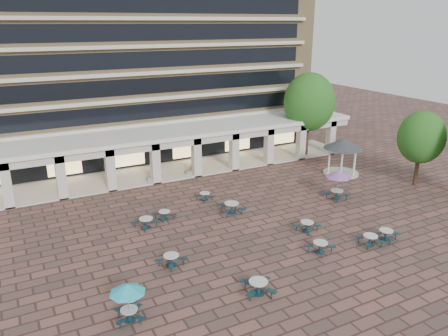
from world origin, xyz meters
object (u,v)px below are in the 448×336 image
Objects in this scene: picnic_table_1 at (258,286)px; picnic_table_3 at (386,234)px; planter_left at (154,176)px; gazebo at (343,148)px; picnic_table_2 at (320,246)px; planter_right at (192,171)px.

picnic_table_3 is at bearing 23.54° from picnic_table_1.
planter_left is (0.76, 20.28, -0.01)m from picnic_table_1.
picnic_table_1 is 22.90m from gazebo.
picnic_table_2 is 0.98× the size of picnic_table_3.
planter_right reaches higher than picnic_table_3.
planter_right reaches higher than picnic_table_1.
planter_right is at bearing 93.31° from picnic_table_1.
planter_left is at bearing 98.00° from picnic_table_3.
picnic_table_3 is at bearing -70.59° from planter_right.
picnic_table_1 is at bearing -143.02° from gazebo.
picnic_table_2 reaches higher than picnic_table_3.
planter_right is (3.98, 0.00, -0.04)m from planter_left.
picnic_table_2 is 16.91m from gazebo.
gazebo is 2.61× the size of planter_right.
picnic_table_3 is at bearing -60.61° from planter_left.
planter_left is 1.00× the size of planter_right.
gazebo is (12.09, 11.60, 2.31)m from picnic_table_2.
planter_left is at bearing 91.92° from picnic_table_2.
picnic_table_2 is at bearing -136.17° from gazebo.
picnic_table_2 is 18.95m from planter_left.
planter_right is (-1.38, 18.17, -0.00)m from picnic_table_2.
gazebo reaches higher than picnic_table_2.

